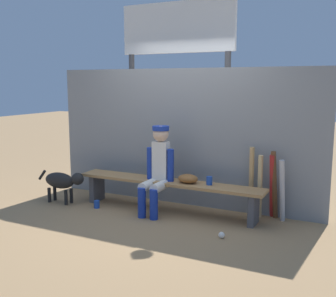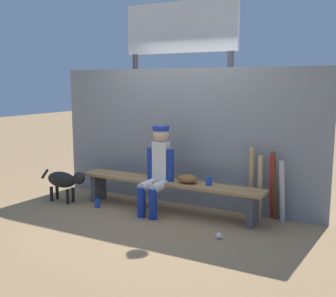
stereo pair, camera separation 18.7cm
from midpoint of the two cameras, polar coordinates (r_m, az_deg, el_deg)
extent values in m
plane|color=#9E7A51|center=(5.79, -0.94, -8.79)|extent=(30.00, 30.00, 0.00)
cube|color=gray|center=(5.95, 0.99, 1.55)|extent=(4.13, 0.03, 1.99)
cube|color=#AD7F4C|center=(5.67, -0.95, -4.70)|extent=(2.72, 0.36, 0.04)
cube|color=#4C4C51|center=(6.35, -10.72, -5.40)|extent=(0.08, 0.29, 0.41)
cube|color=#4C4C51|center=(5.31, 10.86, -8.34)|extent=(0.08, 0.29, 0.41)
cube|color=silver|center=(5.66, -1.95, -1.74)|extent=(0.22, 0.13, 0.54)
sphere|color=beige|center=(5.60, -1.97, 2.07)|extent=(0.22, 0.22, 0.22)
cylinder|color=#193399|center=(5.59, -1.98, 2.85)|extent=(0.23, 0.23, 0.06)
cylinder|color=silver|center=(5.61, -3.67, -5.08)|extent=(0.13, 0.38, 0.13)
cylinder|color=#193399|center=(5.50, -4.65, -7.56)|extent=(0.11, 0.11, 0.41)
cylinder|color=#193399|center=(5.73, -3.45, -2.13)|extent=(0.09, 0.09, 0.46)
cylinder|color=silver|center=(5.52, -2.05, -5.30)|extent=(0.13, 0.38, 0.13)
cylinder|color=#193399|center=(5.42, -3.00, -7.82)|extent=(0.11, 0.11, 0.41)
cylinder|color=#193399|center=(5.58, -0.60, -2.42)|extent=(0.09, 0.09, 0.46)
ellipsoid|color=brown|center=(5.52, 1.83, -4.22)|extent=(0.28, 0.20, 0.12)
cylinder|color=tan|center=(5.58, 10.61, -4.58)|extent=(0.09, 0.16, 0.95)
cylinder|color=tan|center=(5.54, 11.78, -5.21)|extent=(0.08, 0.13, 0.85)
cylinder|color=#B22323|center=(5.53, 13.39, -5.16)|extent=(0.08, 0.28, 0.88)
cylinder|color=brown|center=(5.50, 13.70, -5.01)|extent=(0.11, 0.23, 0.92)
cylinder|color=#B7B7BC|center=(5.43, 14.71, -5.76)|extent=(0.10, 0.19, 0.83)
sphere|color=white|center=(4.87, 6.38, -11.93)|extent=(0.07, 0.07, 0.07)
cylinder|color=#1E47AD|center=(6.03, -10.80, -7.67)|extent=(0.08, 0.08, 0.11)
cylinder|color=#1E47AD|center=(5.44, 4.82, -4.51)|extent=(0.08, 0.08, 0.11)
cylinder|color=#3F3F42|center=(7.47, -5.71, 4.19)|extent=(0.10, 0.10, 2.28)
cylinder|color=#3F3F42|center=(6.70, 7.38, 3.58)|extent=(0.10, 0.10, 2.28)
cube|color=white|center=(7.07, 0.50, 16.56)|extent=(2.03, 0.08, 0.83)
ellipsoid|color=black|center=(6.35, -15.72, -4.32)|extent=(0.52, 0.20, 0.24)
sphere|color=black|center=(6.12, -13.37, -4.16)|extent=(0.18, 0.18, 0.18)
cylinder|color=black|center=(6.57, -17.95, -3.53)|extent=(0.15, 0.04, 0.16)
cylinder|color=black|center=(6.35, -14.19, -6.41)|extent=(0.05, 0.05, 0.22)
cylinder|color=black|center=(6.26, -14.90, -6.65)|extent=(0.05, 0.05, 0.22)
cylinder|color=black|center=(6.55, -16.33, -6.00)|extent=(0.05, 0.05, 0.22)
cylinder|color=black|center=(6.47, -17.05, -6.23)|extent=(0.05, 0.05, 0.22)
camera|label=1|loc=(0.09, -90.96, -0.16)|focal=43.63mm
camera|label=2|loc=(0.09, 89.04, 0.16)|focal=43.63mm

